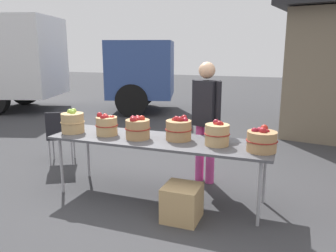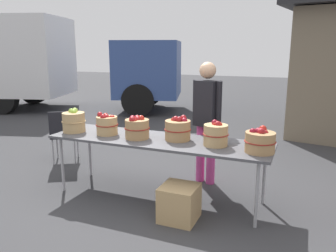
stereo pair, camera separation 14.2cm
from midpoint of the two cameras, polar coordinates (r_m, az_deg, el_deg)
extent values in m
plane|color=#38383A|center=(4.35, -0.59, -11.82)|extent=(40.00, 40.00, 0.00)
cube|color=#4C4C51|center=(4.10, -0.61, -2.43)|extent=(2.70, 0.76, 0.03)
cylinder|color=#99999E|center=(4.58, -16.52, -6.23)|extent=(0.04, 0.04, 0.72)
cylinder|color=#99999E|center=(3.65, 15.84, -11.13)|extent=(0.04, 0.04, 0.72)
cylinder|color=#99999E|center=(5.03, -12.25, -4.26)|extent=(0.04, 0.04, 0.72)
cylinder|color=#99999E|center=(4.21, 16.85, -7.96)|extent=(0.04, 0.04, 0.72)
cylinder|color=tan|center=(4.58, -14.73, 0.61)|extent=(0.29, 0.29, 0.25)
torus|color=tan|center=(4.58, -14.74, 0.77)|extent=(0.31, 0.31, 0.01)
sphere|color=#9EC647|center=(4.62, -15.15, 2.44)|extent=(0.07, 0.07, 0.07)
sphere|color=#8CB738|center=(4.55, -14.74, 2.24)|extent=(0.08, 0.08, 0.08)
sphere|color=#7AA833|center=(4.56, -14.74, 2.26)|extent=(0.07, 0.07, 0.07)
sphere|color=#9EC647|center=(4.65, -14.57, 2.54)|extent=(0.08, 0.08, 0.08)
cylinder|color=tan|center=(4.35, -9.32, 0.07)|extent=(0.27, 0.27, 0.23)
torus|color=maroon|center=(4.35, -9.32, 0.22)|extent=(0.29, 0.29, 0.01)
sphere|color=maroon|center=(4.31, -9.40, 1.48)|extent=(0.08, 0.08, 0.08)
sphere|color=maroon|center=(4.26, -9.98, 1.51)|extent=(0.07, 0.07, 0.07)
sphere|color=maroon|center=(4.38, -10.49, 1.90)|extent=(0.07, 0.07, 0.07)
sphere|color=#B22319|center=(4.32, -8.47, 1.37)|extent=(0.08, 0.08, 0.08)
sphere|color=#B22319|center=(4.42, -9.56, 1.73)|extent=(0.07, 0.07, 0.07)
cylinder|color=#A87F51|center=(4.12, -4.24, -0.50)|extent=(0.29, 0.29, 0.23)
torus|color=maroon|center=(4.11, -4.24, -0.34)|extent=(0.31, 0.31, 0.01)
sphere|color=maroon|center=(4.14, -5.02, 1.34)|extent=(0.07, 0.07, 0.07)
sphere|color=#B22319|center=(4.10, -3.55, 1.27)|extent=(0.08, 0.08, 0.08)
sphere|color=maroon|center=(4.10, -4.25, 1.18)|extent=(0.07, 0.07, 0.07)
sphere|color=maroon|center=(4.03, -5.03, 1.08)|extent=(0.08, 0.08, 0.08)
sphere|color=#B22319|center=(4.04, -4.72, 0.87)|extent=(0.07, 0.07, 0.07)
sphere|color=maroon|center=(4.12, -4.23, 1.31)|extent=(0.08, 0.08, 0.08)
sphere|color=maroon|center=(4.10, -4.14, 1.09)|extent=(0.08, 0.08, 0.08)
cylinder|color=#A87F51|center=(4.04, 2.66, -0.73)|extent=(0.30, 0.30, 0.23)
torus|color=maroon|center=(4.04, 2.66, -0.57)|extent=(0.32, 0.32, 0.01)
sphere|color=#B22319|center=(4.04, 2.02, 0.95)|extent=(0.08, 0.08, 0.08)
sphere|color=maroon|center=(3.98, 2.91, 1.12)|extent=(0.07, 0.07, 0.07)
sphere|color=maroon|center=(4.00, 3.76, 0.88)|extent=(0.08, 0.08, 0.08)
sphere|color=maroon|center=(4.02, 2.31, 1.15)|extent=(0.08, 0.08, 0.08)
sphere|color=maroon|center=(4.07, 3.62, 1.35)|extent=(0.07, 0.07, 0.07)
cylinder|color=tan|center=(3.84, 9.08, -1.55)|extent=(0.27, 0.27, 0.24)
torus|color=maroon|center=(3.84, 9.09, -1.37)|extent=(0.29, 0.29, 0.01)
sphere|color=maroon|center=(3.84, 8.92, 0.57)|extent=(0.07, 0.07, 0.07)
sphere|color=#B22319|center=(3.83, 9.03, 0.22)|extent=(0.07, 0.07, 0.07)
sphere|color=#B22319|center=(3.83, 9.38, 0.29)|extent=(0.08, 0.08, 0.08)
sphere|color=maroon|center=(3.91, 9.09, 0.42)|extent=(0.07, 0.07, 0.07)
sphere|color=maroon|center=(3.83, 9.30, 0.10)|extent=(0.07, 0.07, 0.07)
sphere|color=maroon|center=(3.81, 9.47, 0.32)|extent=(0.06, 0.06, 0.06)
sphere|color=#B22319|center=(3.81, 9.66, 0.19)|extent=(0.07, 0.07, 0.07)
cylinder|color=#A87F51|center=(3.70, 16.31, -2.66)|extent=(0.31, 0.31, 0.22)
torus|color=maroon|center=(3.70, 16.32, -2.49)|extent=(0.33, 0.33, 0.01)
sphere|color=maroon|center=(3.66, 16.29, -0.93)|extent=(0.08, 0.08, 0.08)
sphere|color=#B22319|center=(3.75, 16.75, -0.49)|extent=(0.08, 0.08, 0.08)
sphere|color=maroon|center=(3.67, 15.16, -0.90)|extent=(0.07, 0.07, 0.07)
sphere|color=maroon|center=(3.64, 16.53, -0.95)|extent=(0.08, 0.08, 0.08)
sphere|color=maroon|center=(3.68, 17.12, -1.15)|extent=(0.07, 0.07, 0.07)
sphere|color=#B22319|center=(3.67, 16.54, -1.01)|extent=(0.07, 0.07, 0.07)
sphere|color=maroon|center=(3.68, 16.02, -0.88)|extent=(0.08, 0.08, 0.08)
cylinder|color=#CC3F8C|center=(4.66, 8.10, -4.91)|extent=(0.12, 0.12, 0.81)
cylinder|color=#CC3F8C|center=(4.74, 6.35, -4.54)|extent=(0.12, 0.12, 0.81)
cube|color=black|center=(4.54, 7.47, 3.81)|extent=(0.35, 0.29, 0.61)
sphere|color=tan|center=(4.49, 7.63, 9.28)|extent=(0.22, 0.22, 0.22)
cylinder|color=black|center=(4.45, 9.43, 3.99)|extent=(0.08, 0.08, 0.54)
cylinder|color=black|center=(4.63, 5.61, 4.44)|extent=(0.08, 0.08, 0.54)
cube|color=#334C8C|center=(10.17, -2.86, 9.60)|extent=(2.34, 2.54, 1.60)
cube|color=black|center=(10.07, 2.01, 11.40)|extent=(0.56, 1.70, 0.80)
cylinder|color=black|center=(11.20, -2.94, 5.78)|extent=(0.94, 0.53, 0.90)
cylinder|color=black|center=(9.34, -4.61, 4.36)|extent=(0.94, 0.53, 0.90)
cylinder|color=black|center=(12.39, -21.37, 5.60)|extent=(0.94, 0.53, 0.90)
cylinder|color=black|center=(10.74, -25.85, 4.23)|extent=(0.94, 0.53, 0.90)
cube|color=black|center=(5.77, -16.31, -1.48)|extent=(0.55, 0.55, 0.04)
cube|color=black|center=(5.55, -16.73, 0.27)|extent=(0.36, 0.23, 0.40)
cylinder|color=gray|center=(5.97, -14.32, -3.18)|extent=(0.02, 0.02, 0.42)
cylinder|color=gray|center=(6.02, -17.54, -3.25)|extent=(0.02, 0.02, 0.42)
cylinder|color=gray|center=(5.64, -14.71, -4.12)|extent=(0.02, 0.02, 0.42)
cylinder|color=gray|center=(5.70, -18.11, -4.18)|extent=(0.02, 0.02, 0.42)
cube|color=tan|center=(3.74, 3.04, -12.81)|extent=(0.39, 0.39, 0.39)
camera|label=1|loc=(0.07, -89.06, 0.21)|focal=36.18mm
camera|label=2|loc=(0.07, 90.94, -0.21)|focal=36.18mm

